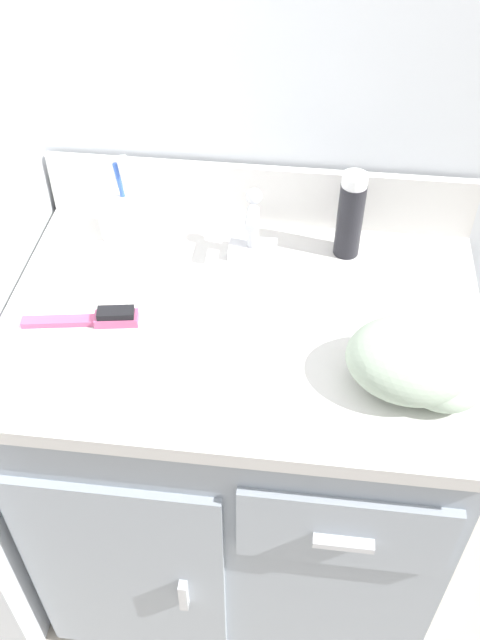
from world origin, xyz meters
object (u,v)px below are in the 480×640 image
toothbrush_cup (116,214)px  shaving_cream_can (350,216)px  hairbrush (97,318)px  hand_towel (420,364)px

toothbrush_cup → shaving_cream_can: (0.44, -0.01, 0.04)m
toothbrush_cup → hairbrush: (0.02, -0.25, -0.04)m
hairbrush → hand_towel: 0.54m
hairbrush → hand_towel: bearing=-17.5°
shaving_cream_can → hand_towel: size_ratio=0.81×
toothbrush_cup → hairbrush: 0.25m
toothbrush_cup → hairbrush: bearing=-84.6°
hairbrush → shaving_cream_can: bearing=20.8°
shaving_cream_can → hairbrush: 0.49m
toothbrush_cup → hand_towel: 0.65m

